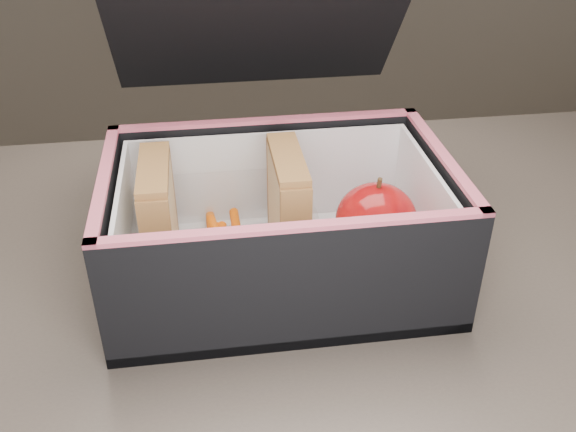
% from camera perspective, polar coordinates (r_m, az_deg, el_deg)
% --- Properties ---
extents(kitchen_table, '(1.20, 0.80, 0.75)m').
position_cam_1_polar(kitchen_table, '(0.68, 0.56, -13.74)').
color(kitchen_table, brown).
rests_on(kitchen_table, ground).
extents(lunch_bag, '(0.32, 0.35, 0.29)m').
position_cam_1_polar(lunch_bag, '(0.62, -0.86, 0.16)').
color(lunch_bag, black).
rests_on(lunch_bag, kitchen_table).
extents(plastic_tub, '(0.17, 0.12, 0.07)m').
position_cam_1_polar(plastic_tub, '(0.63, -5.58, -1.41)').
color(plastic_tub, white).
rests_on(plastic_tub, lunch_bag).
extents(sandwich_left, '(0.03, 0.10, 0.11)m').
position_cam_1_polar(sandwich_left, '(0.62, -11.38, -0.10)').
color(sandwich_left, '#DEB986').
rests_on(sandwich_left, plastic_tub).
extents(sandwich_right, '(0.03, 0.10, 0.11)m').
position_cam_1_polar(sandwich_right, '(0.63, -0.01, 0.83)').
color(sandwich_right, '#DEB986').
rests_on(sandwich_right, plastic_tub).
extents(carrot_sticks, '(0.04, 0.15, 0.03)m').
position_cam_1_polar(carrot_sticks, '(0.64, -5.98, -2.72)').
color(carrot_sticks, '#DF4800').
rests_on(carrot_sticks, plastic_tub).
extents(paper_napkin, '(0.09, 0.10, 0.01)m').
position_cam_1_polar(paper_napkin, '(0.66, 7.46, -3.47)').
color(paper_napkin, white).
rests_on(paper_napkin, lunch_bag).
extents(red_apple, '(0.08, 0.08, 0.09)m').
position_cam_1_polar(red_apple, '(0.64, 7.84, -0.38)').
color(red_apple, maroon).
rests_on(red_apple, paper_napkin).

